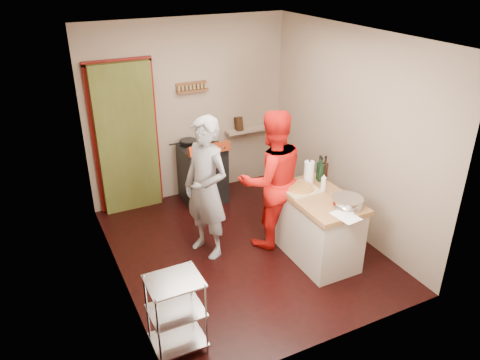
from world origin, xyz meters
name	(u,v)px	position (x,y,z in m)	size (l,w,h in m)	color
floor	(243,248)	(0.00, 0.00, 0.00)	(3.50, 3.50, 0.00)	black
back_wall	(146,128)	(-0.64, 1.78, 1.13)	(3.00, 0.44, 2.60)	gray
left_wall	(111,179)	(-1.50, 0.00, 1.30)	(0.04, 3.50, 2.60)	gray
right_wall	(349,133)	(1.50, 0.00, 1.30)	(0.04, 3.50, 2.60)	gray
ceiling	(244,34)	(0.00, 0.00, 2.61)	(3.00, 3.50, 0.02)	white
stove	(203,172)	(0.05, 1.42, 0.45)	(0.60, 0.63, 1.00)	black
wire_shelving	(176,311)	(-1.28, -1.20, 0.44)	(0.48, 0.40, 0.80)	silver
island	(318,225)	(0.72, -0.54, 0.45)	(0.66, 1.21, 1.14)	beige
person_stripe	(206,189)	(-0.41, 0.15, 0.87)	(0.64, 0.42, 1.74)	#A3A3A7
person_red	(272,180)	(0.38, -0.01, 0.88)	(0.85, 0.67, 1.76)	red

